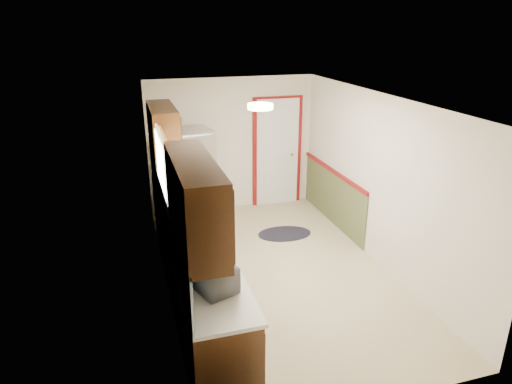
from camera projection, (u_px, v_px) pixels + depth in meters
room_shell at (277, 191)px, 5.97m from camera, size 3.20×5.20×2.52m
kitchen_run at (188, 240)px, 5.52m from camera, size 0.63×4.00×2.20m
back_wall_trim at (289, 161)px, 8.33m from camera, size 1.12×2.30×2.08m
ceiling_fixture at (260, 107)px, 5.31m from camera, size 0.30×0.30×0.06m
microwave at (212, 272)px, 4.23m from camera, size 0.42×0.55×0.33m
refrigerator at (192, 177)px, 7.73m from camera, size 0.75×0.73×1.63m
rug at (284, 234)px, 7.52m from camera, size 0.93×0.64×0.01m
cooktop at (180, 199)px, 6.42m from camera, size 0.45×0.55×0.02m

